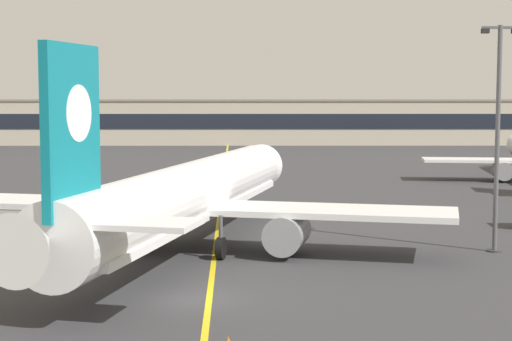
% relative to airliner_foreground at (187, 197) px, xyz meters
% --- Properties ---
extents(ground_plane, '(400.00, 400.00, 0.00)m').
position_rel_airliner_foreground_xyz_m(ground_plane, '(1.27, -11.65, -3.37)').
color(ground_plane, '#353538').
extents(taxiway_centreline, '(4.10, 179.97, 0.01)m').
position_rel_airliner_foreground_xyz_m(taxiway_centreline, '(1.27, 18.35, -3.37)').
color(taxiway_centreline, yellow).
rests_on(taxiway_centreline, ground).
extents(airliner_foreground, '(32.25, 41.04, 11.65)m').
position_rel_airliner_foreground_xyz_m(airliner_foreground, '(0.00, 0.00, 0.00)').
color(airliner_foreground, white).
rests_on(airliner_foreground, ground).
extents(apron_lamp_post, '(2.24, 0.90, 13.65)m').
position_rel_airliner_foreground_xyz_m(apron_lamp_post, '(18.70, -0.10, 3.77)').
color(apron_lamp_post, '#515156').
rests_on(apron_lamp_post, ground).
extents(safety_cone_by_nose_gear, '(0.44, 0.44, 0.55)m').
position_rel_airliner_foreground_xyz_m(safety_cone_by_nose_gear, '(0.89, 17.04, -3.11)').
color(safety_cone_by_nose_gear, orange).
rests_on(safety_cone_by_nose_gear, ground).
extents(terminal_building, '(143.63, 12.40, 8.57)m').
position_rel_airliner_foreground_xyz_m(terminal_building, '(4.70, 108.51, 0.92)').
color(terminal_building, '#B2A893').
rests_on(terminal_building, ground).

